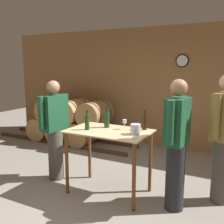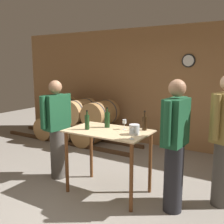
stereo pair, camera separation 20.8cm
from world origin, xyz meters
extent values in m
plane|color=gray|center=(0.00, 0.00, 0.00)|extent=(14.00, 14.00, 0.00)
cube|color=#996B42|center=(0.00, 3.00, 1.35)|extent=(8.40, 0.05, 2.70)
cylinder|color=black|center=(0.44, 2.96, 1.94)|extent=(0.28, 0.03, 0.28)
cylinder|color=white|center=(0.44, 2.95, 1.94)|extent=(0.23, 0.01, 0.23)
cube|color=#4C331E|center=(-2.19, 1.93, 0.04)|extent=(3.68, 0.06, 0.08)
cube|color=#4C331E|center=(-2.19, 2.56, 0.04)|extent=(3.68, 0.06, 0.08)
cylinder|color=#AD7F4C|center=(-2.79, 2.24, 0.28)|extent=(0.57, 0.79, 0.57)
cylinder|color=#38383D|center=(-2.79, 2.01, 0.28)|extent=(0.58, 0.03, 0.58)
cylinder|color=#38383D|center=(-2.79, 2.48, 0.28)|extent=(0.58, 0.03, 0.58)
cylinder|color=tan|center=(-2.19, 2.24, 0.28)|extent=(0.57, 0.79, 0.57)
cylinder|color=#38383D|center=(-2.19, 2.01, 0.28)|extent=(0.58, 0.03, 0.58)
cylinder|color=#38383D|center=(-2.19, 2.48, 0.28)|extent=(0.58, 0.03, 0.58)
cylinder|color=#9E7242|center=(-1.59, 2.24, 0.28)|extent=(0.57, 0.79, 0.57)
cylinder|color=#38383D|center=(-1.59, 2.01, 0.28)|extent=(0.58, 0.03, 0.58)
cylinder|color=#38383D|center=(-1.59, 2.48, 0.28)|extent=(0.58, 0.03, 0.58)
cylinder|color=#9E7242|center=(-2.49, 2.24, 0.77)|extent=(0.57, 0.79, 0.57)
cylinder|color=#38383D|center=(-2.49, 2.01, 0.77)|extent=(0.58, 0.03, 0.58)
cylinder|color=#38383D|center=(-2.49, 2.48, 0.77)|extent=(0.58, 0.03, 0.58)
cylinder|color=tan|center=(-1.89, 2.24, 0.77)|extent=(0.57, 0.79, 0.57)
cylinder|color=#38383D|center=(-1.89, 2.01, 0.77)|extent=(0.58, 0.03, 0.58)
cylinder|color=#38383D|center=(-1.89, 2.48, 0.77)|extent=(0.58, 0.03, 0.58)
cylinder|color=#9E7242|center=(-1.30, 2.24, 0.77)|extent=(0.57, 0.79, 0.57)
cylinder|color=#38383D|center=(-1.30, 2.01, 0.77)|extent=(0.58, 0.03, 0.58)
cylinder|color=#38383D|center=(-1.30, 2.48, 0.77)|extent=(0.58, 0.03, 0.58)
cube|color=#D1B284|center=(0.03, 0.43, 0.93)|extent=(1.17, 0.73, 0.02)
cylinder|color=brown|center=(-0.49, 0.12, 0.46)|extent=(0.05, 0.05, 0.92)
cylinder|color=brown|center=(0.55, 0.12, 0.46)|extent=(0.05, 0.05, 0.92)
cylinder|color=brown|center=(-0.49, 0.73, 0.46)|extent=(0.05, 0.05, 0.92)
cylinder|color=brown|center=(0.55, 0.73, 0.46)|extent=(0.05, 0.05, 0.92)
cylinder|color=#193819|center=(-0.26, 0.32, 1.04)|extent=(0.07, 0.07, 0.21)
cylinder|color=#193819|center=(-0.26, 0.32, 1.18)|extent=(0.02, 0.02, 0.07)
cylinder|color=black|center=(-0.26, 0.32, 1.21)|extent=(0.03, 0.03, 0.02)
cylinder|color=#193819|center=(-0.09, 0.58, 1.05)|extent=(0.08, 0.08, 0.23)
cylinder|color=#193819|center=(-0.09, 0.58, 1.20)|extent=(0.02, 0.02, 0.08)
cylinder|color=black|center=(-0.09, 0.58, 1.23)|extent=(0.03, 0.03, 0.02)
cylinder|color=black|center=(0.46, 0.71, 1.03)|extent=(0.07, 0.07, 0.19)
cylinder|color=black|center=(0.46, 0.71, 1.17)|extent=(0.02, 0.02, 0.09)
cylinder|color=black|center=(0.46, 0.71, 1.21)|extent=(0.03, 0.03, 0.02)
cylinder|color=silver|center=(0.19, 0.60, 0.94)|extent=(0.06, 0.06, 0.00)
cylinder|color=silver|center=(0.19, 0.60, 0.98)|extent=(0.01, 0.01, 0.08)
cylinder|color=silver|center=(0.19, 0.60, 1.05)|extent=(0.06, 0.06, 0.06)
cylinder|color=silver|center=(0.52, 0.20, 0.94)|extent=(0.06, 0.06, 0.00)
cylinder|color=silver|center=(0.52, 0.20, 0.98)|extent=(0.01, 0.01, 0.07)
cylinder|color=silver|center=(0.52, 0.20, 1.04)|extent=(0.06, 0.06, 0.06)
cylinder|color=silver|center=(0.44, 0.41, 1.00)|extent=(0.14, 0.14, 0.14)
cylinder|color=#232328|center=(1.00, 0.42, 0.44)|extent=(0.24, 0.24, 0.87)
cube|color=#194C2D|center=(1.00, 0.42, 1.16)|extent=(0.25, 0.42, 0.58)
sphere|color=#9E7051|center=(1.00, 0.42, 1.58)|extent=(0.21, 0.21, 0.21)
cylinder|color=#194C2D|center=(1.02, 0.67, 1.19)|extent=(0.09, 0.09, 0.52)
cylinder|color=#194C2D|center=(0.97, 0.17, 1.19)|extent=(0.09, 0.09, 0.52)
cylinder|color=#4C4742|center=(1.50, 0.89, 0.44)|extent=(0.24, 0.24, 0.88)
cylinder|color=olive|center=(1.42, 0.65, 1.23)|extent=(0.09, 0.09, 0.56)
cylinder|color=#4C4742|center=(-0.97, 0.45, 0.41)|extent=(0.24, 0.24, 0.82)
cube|color=#194C2D|center=(-0.97, 0.45, 1.10)|extent=(0.29, 0.43, 0.56)
sphere|color=#9E7051|center=(-0.97, 0.45, 1.51)|extent=(0.21, 0.21, 0.21)
cylinder|color=#194C2D|center=(-1.01, 0.20, 1.13)|extent=(0.09, 0.09, 0.51)
cylinder|color=#194C2D|center=(-0.92, 0.69, 1.13)|extent=(0.09, 0.09, 0.51)
camera|label=1|loc=(1.74, -2.75, 1.84)|focal=42.00mm
camera|label=2|loc=(1.92, -2.65, 1.84)|focal=42.00mm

